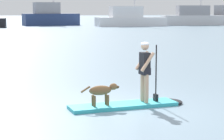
# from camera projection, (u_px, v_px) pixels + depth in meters

# --- Properties ---
(ground_plane) EXTENTS (400.00, 400.00, 0.00)m
(ground_plane) POSITION_uv_depth(u_px,v_px,m) (123.00, 107.00, 11.86)
(ground_plane) COLOR gray
(paddleboard) EXTENTS (3.31, 0.87, 0.10)m
(paddleboard) POSITION_uv_depth(u_px,v_px,m) (131.00, 105.00, 11.93)
(paddleboard) COLOR #33B2BF
(paddleboard) RESTS_ON ground_plane
(person_paddler) EXTENTS (0.61, 0.49, 1.68)m
(person_paddler) POSITION_uv_depth(u_px,v_px,m) (145.00, 68.00, 11.94)
(person_paddler) COLOR tan
(person_paddler) RESTS_ON paddleboard
(dog) EXTENTS (1.09, 0.24, 0.58)m
(dog) POSITION_uv_depth(u_px,v_px,m) (102.00, 91.00, 11.58)
(dog) COLOR brown
(dog) RESTS_ON paddleboard
(moored_boat_far_starboard) EXTENTS (9.72, 4.10, 10.08)m
(moored_boat_far_starboard) POSITION_uv_depth(u_px,v_px,m) (50.00, 17.00, 74.76)
(moored_boat_far_starboard) COLOR navy
(moored_boat_far_starboard) RESTS_ON ground_plane
(moored_boat_starboard) EXTENTS (11.66, 3.13, 11.08)m
(moored_boat_starboard) POSITION_uv_depth(u_px,v_px,m) (130.00, 19.00, 71.03)
(moored_boat_starboard) COLOR white
(moored_boat_starboard) RESTS_ON ground_plane
(moored_boat_outer) EXTENTS (12.66, 4.79, 9.19)m
(moored_boat_outer) POSITION_uv_depth(u_px,v_px,m) (196.00, 18.00, 75.96)
(moored_boat_outer) COLOR silver
(moored_boat_outer) RESTS_ON ground_plane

